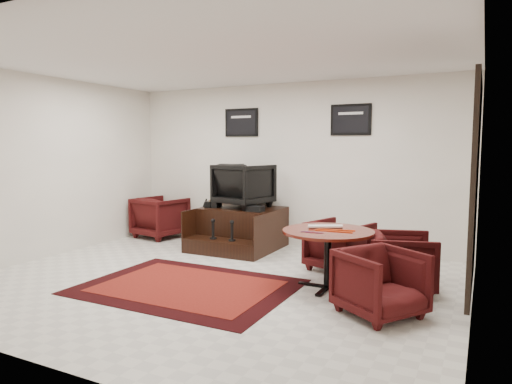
% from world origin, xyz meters
% --- Properties ---
extents(ground, '(6.00, 6.00, 0.00)m').
position_xyz_m(ground, '(0.00, 0.00, 0.00)').
color(ground, beige).
rests_on(ground, ground).
extents(room_shell, '(6.02, 5.02, 2.81)m').
position_xyz_m(room_shell, '(0.41, 0.12, 1.79)').
color(room_shell, beige).
rests_on(room_shell, ground).
extents(area_rug, '(2.53, 1.90, 0.01)m').
position_xyz_m(area_rug, '(-0.14, -0.32, 0.01)').
color(area_rug, black).
rests_on(area_rug, ground).
extents(shine_podium, '(1.32, 1.35, 0.68)m').
position_xyz_m(shine_podium, '(-0.62, 1.90, 0.31)').
color(shine_podium, black).
rests_on(shine_podium, ground).
extents(shine_chair, '(0.97, 0.93, 0.84)m').
position_xyz_m(shine_chair, '(-0.62, 2.04, 1.10)').
color(shine_chair, black).
rests_on(shine_chair, shine_podium).
extents(shoes_pair, '(0.28, 0.33, 0.11)m').
position_xyz_m(shoes_pair, '(-1.10, 1.82, 0.73)').
color(shoes_pair, black).
rests_on(shoes_pair, shine_podium).
extents(polish_kit, '(0.27, 0.20, 0.09)m').
position_xyz_m(polish_kit, '(-0.22, 1.68, 0.72)').
color(polish_kit, black).
rests_on(polish_kit, shine_podium).
extents(umbrella_black, '(0.32, 0.12, 0.85)m').
position_xyz_m(umbrella_black, '(-1.36, 1.80, 0.43)').
color(umbrella_black, black).
rests_on(umbrella_black, ground).
extents(umbrella_hooked, '(0.29, 0.11, 0.78)m').
position_xyz_m(umbrella_hooked, '(-1.39, 1.81, 0.39)').
color(umbrella_hooked, black).
rests_on(umbrella_hooked, ground).
extents(armchair_side, '(0.95, 0.91, 0.85)m').
position_xyz_m(armchair_side, '(-2.41, 2.01, 0.42)').
color(armchair_side, black).
rests_on(armchair_side, ground).
extents(meeting_table, '(1.10, 1.10, 0.72)m').
position_xyz_m(meeting_table, '(1.41, 0.41, 0.63)').
color(meeting_table, '#400E09').
rests_on(meeting_table, ground).
extents(table_chair_back, '(0.93, 0.90, 0.77)m').
position_xyz_m(table_chair_back, '(1.30, 1.28, 0.38)').
color(table_chair_back, black).
rests_on(table_chair_back, ground).
extents(table_chair_window, '(0.88, 0.91, 0.77)m').
position_xyz_m(table_chair_window, '(2.22, 0.72, 0.38)').
color(table_chair_window, black).
rests_on(table_chair_window, ground).
extents(table_chair_corner, '(0.98, 0.99, 0.75)m').
position_xyz_m(table_chair_corner, '(2.16, -0.23, 0.38)').
color(table_chair_corner, black).
rests_on(table_chair_corner, ground).
extents(paper_roll, '(0.39, 0.24, 0.05)m').
position_xyz_m(paper_roll, '(1.34, 0.49, 0.74)').
color(paper_roll, white).
rests_on(paper_roll, meeting_table).
extents(table_clutter, '(0.57, 0.35, 0.01)m').
position_xyz_m(table_clutter, '(1.46, 0.36, 0.72)').
color(table_clutter, red).
rests_on(table_clutter, meeting_table).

